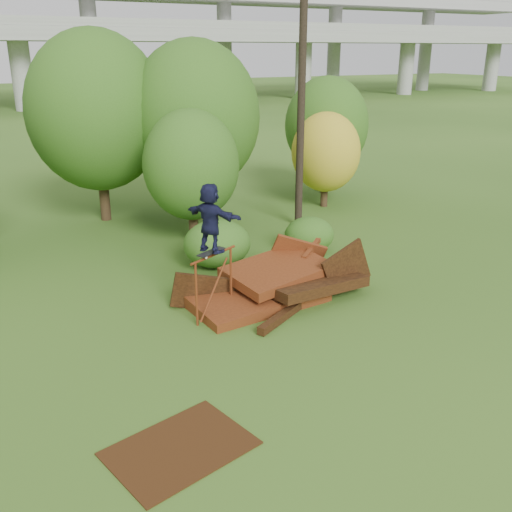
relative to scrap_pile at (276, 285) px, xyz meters
name	(u,v)px	position (x,y,z in m)	size (l,w,h in m)	color
ground	(325,341)	(-0.16, -2.69, -0.38)	(240.00, 240.00, 0.00)	#2D5116
scrap_pile	(276,285)	(0.00, 0.00, 0.00)	(5.69, 3.42, 1.87)	#4C210D
grind_rail	(214,275)	(-1.93, -0.28, 0.74)	(1.50, 0.81, 1.68)	#63270F
skateboard	(211,252)	(-2.00, -0.32, 1.37)	(0.85, 0.59, 0.09)	black
skater	(210,218)	(-2.00, -0.32, 2.24)	(1.58, 0.50, 1.70)	#151635
flat_plate	(180,448)	(-4.50, -4.78, -0.37)	(2.33, 1.66, 0.03)	#361D0B
tree_1	(96,111)	(-2.35, 9.79, 3.85)	(5.20, 5.20, 7.23)	black
tree_2	(191,165)	(-0.23, 5.58, 2.34)	(3.28, 3.28, 4.62)	black
tree_3	(195,117)	(1.00, 8.28, 3.63)	(4.95, 4.95, 6.87)	black
tree_4	(326,152)	(6.56, 7.58, 1.95)	(2.91, 2.91, 4.02)	black
tree_5	(327,125)	(7.91, 9.62, 2.77)	(3.81, 3.81, 5.35)	black
shrub_left	(217,244)	(-0.45, 2.99, 0.35)	(2.12, 1.96, 1.47)	#2B5215
shrub_right	(309,235)	(2.82, 2.81, 0.21)	(1.68, 1.54, 1.19)	#2B5215
utility_pole	(302,80)	(4.10, 5.65, 5.01)	(1.40, 0.28, 10.65)	black
freeway_overpass	(11,12)	(-0.16, 60.22, 9.93)	(160.00, 15.00, 13.70)	gray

